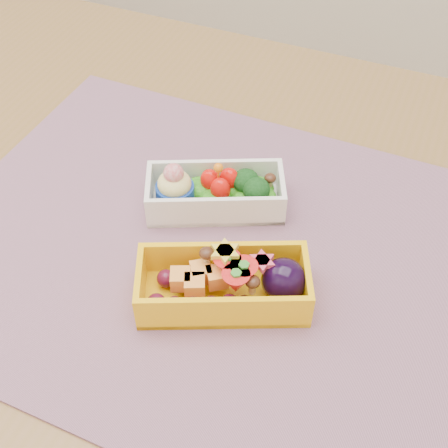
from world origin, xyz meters
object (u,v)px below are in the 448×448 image
at_px(table, 248,310).
at_px(bento_yellow, 227,284).
at_px(bento_white, 215,192).
at_px(placemat, 215,251).

height_order(table, bento_yellow, bento_yellow).
xyz_separation_m(table, bento_white, (-0.06, 0.05, 0.12)).
relative_size(placemat, bento_yellow, 3.34).
bearing_deg(bento_white, placemat, -90.64).
height_order(table, bento_white, bento_white).
bearing_deg(placemat, bento_yellow, -56.19).
distance_m(table, placemat, 0.11).
xyz_separation_m(placemat, bento_white, (-0.03, 0.06, 0.02)).
relative_size(table, bento_yellow, 6.98).
xyz_separation_m(table, placemat, (-0.03, -0.01, 0.10)).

